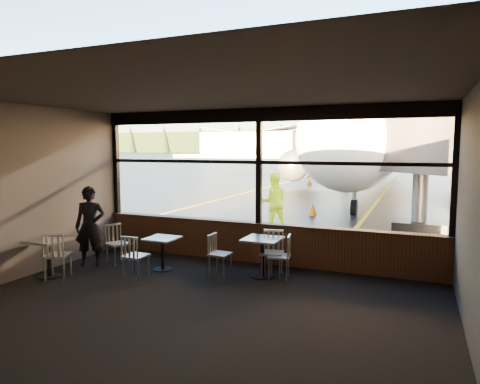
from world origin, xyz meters
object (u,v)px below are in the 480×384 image
Objects in this scene: airliner at (381,105)px; cafe_table_near at (262,258)px; jet_bridge at (430,151)px; chair_mid_w at (118,244)px; passenger at (90,226)px; chair_mid_s at (136,256)px; chair_near_w at (220,255)px; cafe_table_left at (49,258)px; cone_wing at (310,182)px; cafe_table_mid at (163,254)px; ground_crew at (273,202)px; chair_near_e at (279,257)px; chair_left_s at (58,256)px; cone_nose at (312,209)px; chair_near_n at (272,253)px.

cafe_table_near is (-0.50, -20.74, -4.93)m from airliner.
jet_bridge is 12.77× the size of chair_mid_w.
airliner is at bearing 49.72° from passenger.
chair_mid_s is at bearing 76.57° from chair_mid_w.
chair_near_w is 1.70m from chair_mid_s.
cafe_table_left is 23.60m from cone_wing.
cafe_table_left is at bearing -61.55° from chair_near_w.
cafe_table_left is 0.92× the size of chair_near_w.
cafe_table_mid is 0.38× the size of ground_crew.
cafe_table_left is 0.87× the size of chair_mid_w.
jet_bridge is at bearing -64.32° from cone_wing.
airliner is at bearing -10.62° from chair_near_e.
jet_bridge reaches higher than chair_left_s.
airliner reaches higher than ground_crew.
cafe_table_mid is (-2.65, -21.10, -4.97)m from airliner.
cafe_table_left is 1.79m from chair_mid_s.
cafe_table_near reaches higher than cafe_table_mid.
jet_bridge is 14.44× the size of cafe_table_near.
cafe_table_left is at bearing -131.05° from jet_bridge.
cone_wing is at bearing 100.99° from cafe_table_near.
chair_left_s is at bearing -88.72° from cone_wing.
chair_near_w is 0.94× the size of chair_mid_w.
passenger is at bearing -170.17° from cafe_table_near.
chair_near_w is at bearing 25.61° from cafe_table_left.
chair_near_w is (3.13, 1.50, 0.03)m from cafe_table_left.
chair_mid_s is 0.49× the size of ground_crew.
chair_left_s is (-4.08, -1.72, 0.03)m from chair_near_e.
cone_nose is (2.81, 10.10, -0.24)m from chair_left_s.
chair_near_e is at bearing 8.32° from cafe_table_mid.
cone_wing is (-4.75, 1.16, -5.09)m from airliner.
ground_crew is at bearing 35.65° from passenger.
passenger is 3.69× the size of cone_wing.
cafe_table_near is at bearing 0.31° from chair_left_s.
airliner is 21.84m from cafe_table_mid.
passenger reaches higher than chair_near_w.
jet_bridge is 16.32× the size of cafe_table_mid.
chair_mid_w is (-3.35, -0.34, 0.05)m from cafe_table_near.
cafe_table_left is 0.42× the size of ground_crew.
chair_near_n is 4.09m from passenger.
jet_bridge reaches higher than chair_near_n.
chair_mid_w is (0.64, 1.36, 0.06)m from cafe_table_left.
jet_bridge reaches higher than cone_wing.
cafe_table_mid is 0.78× the size of chair_mid_w.
airliner is 22.28m from passenger.
passenger reaches higher than cone_nose.
chair_near_n is at bearing 44.26° from chair_near_e.
airliner reaches higher than jet_bridge.
jet_bridge is 14.74× the size of cafe_table_left.
chair_mid_w is (-2.49, -0.14, 0.03)m from chair_near_w.
chair_left_s is at bearing -155.25° from cafe_table_near.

